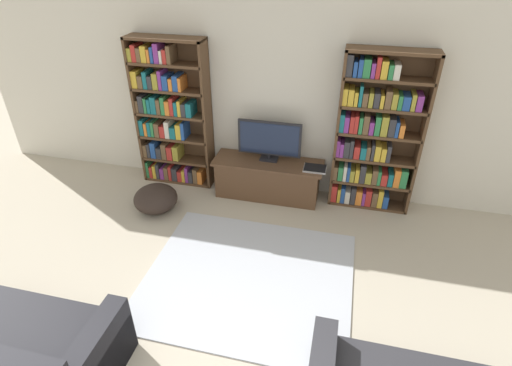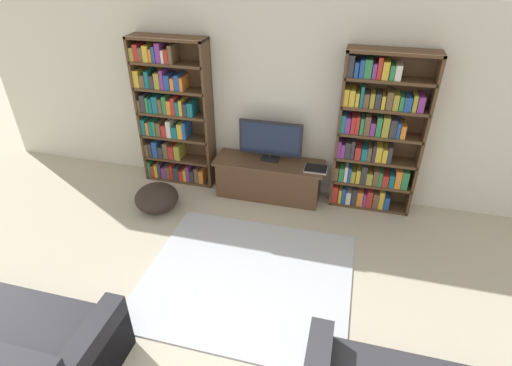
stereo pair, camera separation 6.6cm
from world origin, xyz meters
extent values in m
cube|color=silver|center=(0.00, 4.23, 1.30)|extent=(8.80, 0.06, 2.60)
cube|color=#513823|center=(-1.93, 4.03, 1.04)|extent=(0.04, 0.30, 2.09)
cube|color=#513823|center=(-0.92, 4.03, 1.04)|extent=(0.04, 0.30, 2.09)
cube|color=#513823|center=(-1.42, 4.16, 1.04)|extent=(1.05, 0.04, 2.09)
cube|color=#513823|center=(-1.42, 4.03, 2.07)|extent=(1.05, 0.30, 0.04)
cube|color=#513823|center=(-1.42, 4.03, 0.02)|extent=(1.01, 0.30, 0.04)
cube|color=#2D7F47|center=(-1.89, 4.02, 0.16)|extent=(0.04, 0.24, 0.25)
cube|color=#B72D28|center=(-1.84, 4.02, 0.13)|extent=(0.05, 0.24, 0.18)
cube|color=gold|center=(-1.78, 4.02, 0.14)|extent=(0.05, 0.24, 0.20)
cube|color=#333338|center=(-1.73, 4.02, 0.15)|extent=(0.05, 0.24, 0.24)
cube|color=#7F338C|center=(-1.66, 4.02, 0.12)|extent=(0.06, 0.24, 0.17)
cube|color=brown|center=(-1.59, 4.02, 0.14)|extent=(0.07, 0.24, 0.20)
cube|color=#B72D28|center=(-1.53, 4.02, 0.15)|extent=(0.04, 0.24, 0.23)
cube|color=#333338|center=(-1.46, 4.02, 0.14)|extent=(0.08, 0.24, 0.20)
cube|color=#B72D28|center=(-1.38, 4.02, 0.12)|extent=(0.07, 0.24, 0.16)
cube|color=gold|center=(-1.32, 4.02, 0.13)|extent=(0.05, 0.24, 0.18)
cube|color=#7F338C|center=(-1.26, 4.02, 0.16)|extent=(0.05, 0.24, 0.24)
cube|color=#333338|center=(-1.21, 4.02, 0.12)|extent=(0.06, 0.24, 0.18)
cube|color=brown|center=(-1.13, 4.02, 0.15)|extent=(0.06, 0.24, 0.23)
cube|color=orange|center=(-1.06, 4.02, 0.14)|extent=(0.07, 0.24, 0.20)
cube|color=#513823|center=(-1.42, 4.03, 0.37)|extent=(1.01, 0.30, 0.04)
cube|color=brown|center=(-1.88, 4.02, 0.48)|extent=(0.06, 0.24, 0.19)
cube|color=#333338|center=(-1.82, 4.02, 0.49)|extent=(0.05, 0.24, 0.21)
cube|color=#234C99|center=(-1.75, 4.02, 0.50)|extent=(0.08, 0.24, 0.24)
cube|color=#333338|center=(-1.66, 4.02, 0.47)|extent=(0.08, 0.24, 0.17)
cube|color=brown|center=(-1.58, 4.02, 0.50)|extent=(0.07, 0.24, 0.24)
cube|color=#B72D28|center=(-1.50, 4.02, 0.48)|extent=(0.08, 0.24, 0.20)
cube|color=#9E9333|center=(-1.40, 4.02, 0.49)|extent=(0.08, 0.24, 0.21)
cube|color=#513823|center=(-1.42, 4.03, 0.71)|extent=(1.01, 0.30, 0.04)
cube|color=#196B75|center=(-1.88, 4.02, 0.85)|extent=(0.06, 0.24, 0.23)
cube|color=orange|center=(-1.82, 4.02, 0.83)|extent=(0.04, 0.24, 0.19)
cube|color=#196B75|center=(-1.76, 4.02, 0.84)|extent=(0.05, 0.24, 0.21)
cube|color=#2D7F47|center=(-1.71, 4.02, 0.84)|extent=(0.04, 0.24, 0.22)
cube|color=brown|center=(-1.65, 4.02, 0.83)|extent=(0.07, 0.24, 0.20)
cube|color=#B72D28|center=(-1.56, 4.02, 0.82)|extent=(0.08, 0.24, 0.17)
cube|color=silver|center=(-1.49, 4.02, 0.85)|extent=(0.07, 0.24, 0.24)
cube|color=#196B75|center=(-1.41, 4.02, 0.81)|extent=(0.08, 0.24, 0.17)
cube|color=gold|center=(-1.32, 4.02, 0.84)|extent=(0.08, 0.24, 0.22)
cube|color=#234C99|center=(-1.25, 4.02, 0.85)|extent=(0.05, 0.24, 0.25)
cube|color=#513823|center=(-1.42, 4.03, 1.06)|extent=(1.01, 0.30, 0.04)
cube|color=brown|center=(-1.89, 4.02, 1.16)|extent=(0.04, 0.24, 0.17)
cube|color=#333338|center=(-1.83, 4.02, 1.20)|extent=(0.07, 0.24, 0.24)
cube|color=#2D7F47|center=(-1.77, 4.02, 1.18)|extent=(0.04, 0.24, 0.21)
cube|color=#196B75|center=(-1.72, 4.02, 1.18)|extent=(0.05, 0.24, 0.20)
cube|color=#196B75|center=(-1.65, 4.02, 1.20)|extent=(0.08, 0.24, 0.24)
cube|color=brown|center=(-1.57, 4.02, 1.18)|extent=(0.06, 0.24, 0.21)
cube|color=#2D7F47|center=(-1.51, 4.02, 1.20)|extent=(0.06, 0.24, 0.25)
cube|color=orange|center=(-1.44, 4.02, 1.18)|extent=(0.06, 0.24, 0.20)
cube|color=#B72D28|center=(-1.38, 4.02, 1.20)|extent=(0.05, 0.24, 0.24)
cube|color=#196B75|center=(-1.32, 4.02, 1.17)|extent=(0.05, 0.24, 0.19)
cube|color=gold|center=(-1.27, 4.02, 1.19)|extent=(0.04, 0.24, 0.21)
cube|color=#333338|center=(-1.21, 4.02, 1.17)|extent=(0.06, 0.24, 0.18)
cube|color=#196B75|center=(-1.14, 4.02, 1.17)|extent=(0.08, 0.24, 0.19)
cube|color=#513823|center=(-1.42, 4.03, 1.41)|extent=(1.01, 0.30, 0.04)
cube|color=gold|center=(-1.87, 4.02, 1.54)|extent=(0.08, 0.24, 0.22)
cube|color=brown|center=(-1.79, 4.02, 1.51)|extent=(0.07, 0.24, 0.17)
cube|color=#196B75|center=(-1.71, 4.02, 1.54)|extent=(0.06, 0.24, 0.22)
cube|color=#333338|center=(-1.65, 4.02, 1.51)|extent=(0.06, 0.24, 0.17)
cube|color=#9E9333|center=(-1.57, 4.02, 1.53)|extent=(0.08, 0.24, 0.21)
cube|color=#7F338C|center=(-1.50, 4.02, 1.55)|extent=(0.05, 0.24, 0.25)
cube|color=#234C99|center=(-1.43, 4.02, 1.52)|extent=(0.08, 0.24, 0.19)
cube|color=orange|center=(-1.36, 4.02, 1.51)|extent=(0.05, 0.24, 0.16)
cube|color=#234C99|center=(-1.29, 4.02, 1.53)|extent=(0.07, 0.24, 0.20)
cube|color=orange|center=(-1.23, 4.02, 1.52)|extent=(0.04, 0.24, 0.18)
cube|color=#513823|center=(-1.42, 4.03, 1.76)|extent=(1.01, 0.30, 0.04)
cube|color=#9E9333|center=(-1.88, 4.02, 1.86)|extent=(0.06, 0.24, 0.17)
cube|color=#B72D28|center=(-1.82, 4.02, 1.88)|extent=(0.06, 0.24, 0.21)
cube|color=brown|center=(-1.75, 4.02, 1.86)|extent=(0.06, 0.24, 0.18)
cube|color=gold|center=(-1.68, 4.02, 1.88)|extent=(0.07, 0.24, 0.21)
cube|color=orange|center=(-1.62, 4.02, 1.86)|extent=(0.04, 0.24, 0.17)
cube|color=#234C99|center=(-1.57, 4.02, 1.87)|extent=(0.04, 0.24, 0.20)
cube|color=#7F338C|center=(-1.50, 4.02, 1.90)|extent=(0.07, 0.24, 0.25)
cube|color=silver|center=(-1.45, 4.02, 1.86)|extent=(0.04, 0.24, 0.16)
cube|color=#B72D28|center=(-1.40, 4.02, 1.86)|extent=(0.05, 0.24, 0.18)
cube|color=brown|center=(-1.34, 4.02, 1.89)|extent=(0.05, 0.24, 0.22)
cube|color=#513823|center=(0.83, 4.03, 1.04)|extent=(0.04, 0.30, 2.09)
cube|color=#513823|center=(1.84, 4.03, 1.04)|extent=(0.04, 0.30, 2.09)
cube|color=#513823|center=(1.34, 4.16, 1.04)|extent=(1.05, 0.04, 2.09)
cube|color=#513823|center=(1.34, 4.03, 2.07)|extent=(1.05, 0.30, 0.04)
cube|color=#513823|center=(1.34, 4.03, 0.02)|extent=(1.01, 0.30, 0.04)
cube|color=#B72D28|center=(0.89, 4.02, 0.16)|extent=(0.07, 0.24, 0.25)
cube|color=gold|center=(0.95, 4.02, 0.14)|extent=(0.04, 0.24, 0.21)
cube|color=#234C99|center=(1.00, 4.02, 0.15)|extent=(0.05, 0.24, 0.23)
cube|color=silver|center=(1.07, 4.02, 0.13)|extent=(0.07, 0.24, 0.19)
cube|color=#333338|center=(1.14, 4.02, 0.16)|extent=(0.06, 0.24, 0.25)
cube|color=orange|center=(1.22, 4.02, 0.14)|extent=(0.08, 0.24, 0.21)
cube|color=#7F338C|center=(1.28, 4.02, 0.13)|extent=(0.04, 0.24, 0.19)
cube|color=#B72D28|center=(1.34, 4.02, 0.16)|extent=(0.08, 0.24, 0.24)
cube|color=brown|center=(1.42, 4.02, 0.15)|extent=(0.07, 0.24, 0.22)
cube|color=gold|center=(1.50, 4.02, 0.16)|extent=(0.06, 0.24, 0.26)
cube|color=#234C99|center=(1.57, 4.02, 0.13)|extent=(0.07, 0.24, 0.18)
cube|color=#513823|center=(1.34, 4.03, 0.37)|extent=(1.01, 0.30, 0.04)
cube|color=brown|center=(0.87, 4.02, 0.48)|extent=(0.05, 0.24, 0.19)
cube|color=#2D7F47|center=(0.94, 4.02, 0.48)|extent=(0.06, 0.24, 0.20)
cube|color=silver|center=(0.99, 4.02, 0.49)|extent=(0.04, 0.24, 0.22)
cube|color=#234C99|center=(1.04, 4.02, 0.49)|extent=(0.04, 0.24, 0.21)
cube|color=#9E9333|center=(1.09, 4.02, 0.47)|extent=(0.06, 0.24, 0.17)
cube|color=gold|center=(1.15, 4.02, 0.48)|extent=(0.05, 0.24, 0.19)
cube|color=#333338|center=(1.22, 4.02, 0.51)|extent=(0.07, 0.24, 0.25)
cube|color=#9E9333|center=(1.30, 4.02, 0.47)|extent=(0.08, 0.24, 0.16)
cube|color=brown|center=(1.37, 4.02, 0.49)|extent=(0.07, 0.24, 0.21)
cube|color=#2D7F47|center=(1.43, 4.02, 0.48)|extent=(0.04, 0.24, 0.20)
cube|color=#B72D28|center=(1.50, 4.02, 0.46)|extent=(0.08, 0.24, 0.16)
cube|color=#196B75|center=(1.57, 4.02, 0.47)|extent=(0.06, 0.24, 0.18)
cube|color=orange|center=(1.65, 4.02, 0.51)|extent=(0.07, 0.24, 0.25)
cube|color=#2D7F47|center=(1.73, 4.02, 0.51)|extent=(0.08, 0.24, 0.24)
cube|color=#513823|center=(1.34, 4.03, 0.71)|extent=(1.01, 0.30, 0.04)
cube|color=#7F338C|center=(0.87, 4.02, 0.84)|extent=(0.04, 0.24, 0.22)
cube|color=#7F338C|center=(0.92, 4.02, 0.82)|extent=(0.05, 0.24, 0.19)
cube|color=#333338|center=(0.98, 4.02, 0.84)|extent=(0.07, 0.24, 0.22)
cube|color=#333338|center=(1.04, 4.02, 0.85)|extent=(0.04, 0.24, 0.24)
cube|color=#B72D28|center=(1.10, 4.02, 0.82)|extent=(0.07, 0.24, 0.17)
cube|color=#196B75|center=(1.18, 4.02, 0.81)|extent=(0.07, 0.24, 0.16)
cube|color=brown|center=(1.25, 4.02, 0.82)|extent=(0.05, 0.24, 0.18)
cube|color=#333338|center=(1.30, 4.02, 0.84)|extent=(0.04, 0.24, 0.22)
cube|color=gold|center=(1.36, 4.02, 0.83)|extent=(0.07, 0.24, 0.20)
cube|color=gold|center=(1.43, 4.02, 0.82)|extent=(0.06, 0.24, 0.18)
cube|color=#333338|center=(1.49, 4.02, 0.84)|extent=(0.05, 0.24, 0.22)
cube|color=#513823|center=(1.34, 4.03, 1.06)|extent=(1.01, 0.30, 0.04)
cube|color=#196B75|center=(0.88, 4.02, 1.19)|extent=(0.06, 0.24, 0.23)
cube|color=#7F338C|center=(0.94, 4.02, 1.18)|extent=(0.06, 0.24, 0.20)
cube|color=#B72D28|center=(1.00, 4.02, 1.19)|extent=(0.05, 0.24, 0.22)
cube|color=#B72D28|center=(1.05, 4.02, 1.19)|extent=(0.05, 0.24, 0.23)
cube|color=#2D7F47|center=(1.10, 4.02, 1.18)|extent=(0.04, 0.24, 0.21)
cube|color=brown|center=(1.17, 4.02, 1.20)|extent=(0.07, 0.24, 0.24)
cube|color=#7F338C|center=(1.23, 4.02, 1.16)|extent=(0.06, 0.24, 0.17)
cube|color=#2D7F47|center=(1.30, 4.02, 1.20)|extent=(0.06, 0.24, 0.24)
cube|color=#9E9333|center=(1.38, 4.02, 1.20)|extent=(0.08, 0.24, 0.25)
cube|color=#333338|center=(1.47, 4.02, 1.19)|extent=(0.08, 0.24, 0.23)
cube|color=#234C99|center=(1.53, 4.02, 1.18)|extent=(0.04, 0.24, 0.19)
cube|color=orange|center=(1.59, 4.02, 1.16)|extent=(0.06, 0.24, 0.16)
cube|color=#513823|center=(1.34, 4.03, 1.41)|extent=(1.01, 0.30, 0.04)
cube|color=gold|center=(0.88, 4.02, 1.53)|extent=(0.06, 0.24, 0.20)
cube|color=gold|center=(0.94, 4.02, 1.53)|extent=(0.07, 0.24, 0.20)
cube|color=gold|center=(1.01, 4.02, 1.51)|extent=(0.04, 0.24, 0.17)
cube|color=#196B75|center=(1.05, 4.02, 1.55)|extent=(0.04, 0.24, 0.25)
cube|color=brown|center=(1.11, 4.02, 1.51)|extent=(0.06, 0.24, 0.17)
cube|color=#9E9333|center=(1.18, 4.02, 1.51)|extent=(0.05, 0.24, 0.18)
cube|color=#333338|center=(1.24, 4.02, 1.52)|extent=(0.06, 0.24, 0.18)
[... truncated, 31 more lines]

